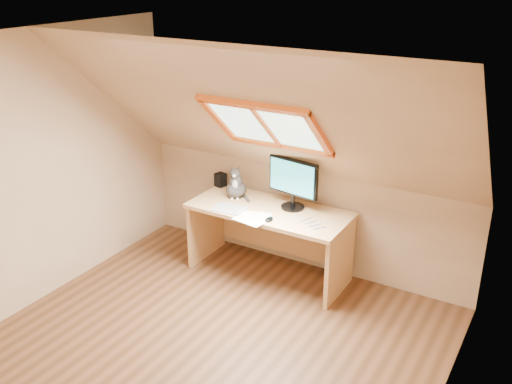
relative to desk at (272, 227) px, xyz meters
The scene contains 10 objects.
ground 1.53m from the desk, 83.86° to the right, with size 3.50×3.50×0.00m, color brown.
room_shell 1.81m from the desk, 84.23° to the right, with size 3.52×3.52×2.41m.
desk is the anchor object (origin of this frame).
monitor 0.53m from the desk, 16.47° to the left, with size 0.53×0.22×0.49m.
cat 0.54m from the desk, behind, with size 0.26×0.28×0.35m.
desk_speaker 0.80m from the desk, 165.79° to the left, with size 0.10×0.10×0.14m, color black.
graphics_tablet 0.48m from the desk, 138.84° to the right, with size 0.29×0.21×0.01m, color #B2B2B7.
mouse 0.41m from the desk, 66.74° to the right, with size 0.06×0.10×0.03m, color black.
papers 0.41m from the desk, 106.23° to the right, with size 0.35×0.30×0.01m.
cables 0.50m from the desk, 24.34° to the right, with size 0.51×0.26×0.01m.
Camera 1 is at (2.24, -2.95, 2.90)m, focal length 40.00 mm.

